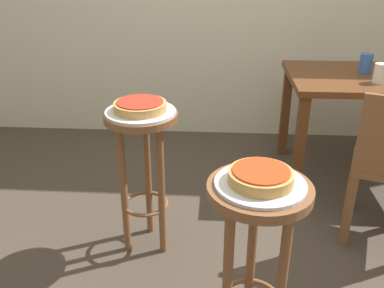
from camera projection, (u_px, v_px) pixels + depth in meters
name	position (u px, v px, depth m)	size (l,w,h in m)	color
ground_plane	(203.00, 252.00, 2.23)	(6.00, 6.00, 0.00)	#42382D
stool_foreground	(256.00, 238.00, 1.46)	(0.35, 0.35, 0.75)	brown
serving_plate_foreground	(260.00, 184.00, 1.37)	(0.30, 0.30, 0.01)	silver
pizza_foreground	(261.00, 176.00, 1.36)	(0.21, 0.21, 0.05)	tan
stool_middle	(143.00, 153.00, 2.07)	(0.35, 0.35, 0.75)	brown
serving_plate_middle	(141.00, 112.00, 1.98)	(0.33, 0.33, 0.01)	silver
pizza_middle	(140.00, 106.00, 1.96)	(0.25, 0.25, 0.05)	tan
dining_table	(374.00, 91.00, 2.72)	(1.10, 0.74, 0.72)	#5B3319
cup_near_edge	(381.00, 73.00, 2.51)	(0.08, 0.08, 0.12)	silver
cup_far_edge	(366.00, 63.00, 2.71)	(0.08, 0.08, 0.12)	#3360B2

